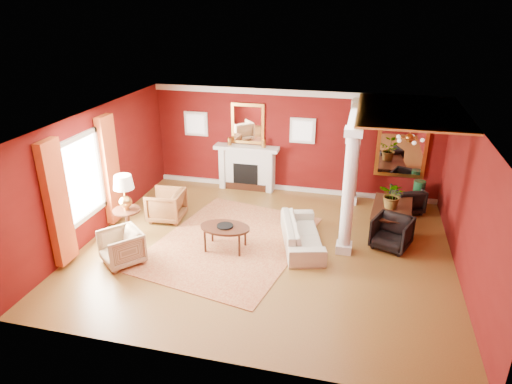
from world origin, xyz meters
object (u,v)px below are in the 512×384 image
(sofa, at_px, (302,229))
(side_table, at_px, (125,196))
(armchair_stripe, at_px, (121,246))
(armchair_leopard, at_px, (166,204))
(dining_table, at_px, (393,212))
(coffee_table, at_px, (225,229))

(sofa, bearing_deg, side_table, 83.23)
(armchair_stripe, xyz_separation_m, side_table, (-0.39, 1.01, 0.65))
(armchair_leopard, xyz_separation_m, dining_table, (5.48, 0.82, 0.02))
(armchair_stripe, relative_size, dining_table, 0.50)
(coffee_table, distance_m, dining_table, 4.07)
(sofa, xyz_separation_m, armchair_leopard, (-3.49, 0.49, 0.03))
(side_table, bearing_deg, dining_table, 17.98)
(sofa, distance_m, side_table, 4.04)
(side_table, bearing_deg, coffee_table, 0.91)
(armchair_leopard, relative_size, dining_table, 0.53)
(armchair_leopard, relative_size, side_table, 0.55)
(armchair_leopard, height_order, coffee_table, armchair_leopard)
(coffee_table, relative_size, side_table, 0.71)
(armchair_stripe, height_order, dining_table, dining_table)
(armchair_leopard, bearing_deg, sofa, 77.86)
(coffee_table, bearing_deg, armchair_leopard, 150.44)
(armchair_stripe, height_order, coffee_table, armchair_stripe)
(armchair_stripe, relative_size, side_table, 0.52)
(armchair_stripe, height_order, side_table, side_table)
(dining_table, bearing_deg, side_table, 113.05)
(side_table, bearing_deg, armchair_stripe, -68.98)
(armchair_leopard, height_order, armchair_stripe, armchair_leopard)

